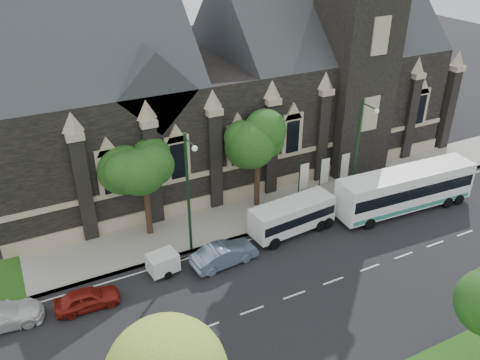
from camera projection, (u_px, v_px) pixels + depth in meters
ground at (294, 295)px, 31.06m from camera, size 160.00×160.00×0.00m
sidewalk at (229, 220)px, 38.46m from camera, size 80.00×5.00×0.15m
museum at (234, 77)px, 43.87m from camera, size 40.00×17.70×29.90m
tree_walk_right at (259, 139)px, 37.93m from camera, size 4.08×4.08×7.80m
tree_walk_left at (145, 164)px, 34.40m from camera, size 3.91×3.91×7.64m
street_lamp_near at (359, 148)px, 38.12m from camera, size 0.36×1.88×9.00m
street_lamp_mid at (189, 189)px, 32.58m from camera, size 0.36×1.88×9.00m
banner_flag_left at (302, 179)px, 39.45m from camera, size 0.90×0.10×4.00m
banner_flag_center at (323, 174)px, 40.24m from camera, size 0.90×0.10×4.00m
banner_flag_right at (343, 169)px, 41.03m from camera, size 0.90×0.10×4.00m
tour_coach at (406, 189)px, 39.06m from camera, size 11.88×3.24×3.43m
shuttle_bus at (293, 215)px, 36.45m from camera, size 6.71×2.85×2.53m
box_trailer at (163, 263)px, 32.59m from camera, size 2.83×1.67×1.48m
sedan at (224, 254)px, 33.49m from camera, size 4.74×2.06×1.52m
car_far_red at (87, 299)px, 29.83m from camera, size 3.92×1.70×1.31m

